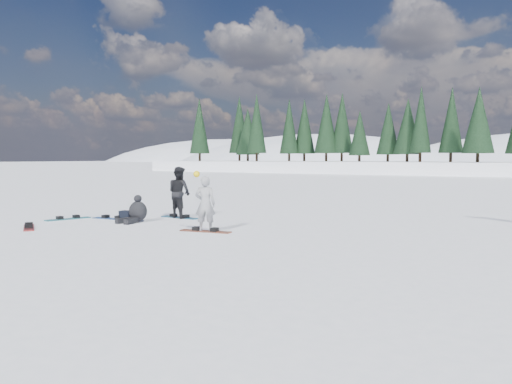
# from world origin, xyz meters

# --- Properties ---
(ground) EXTENTS (420.00, 420.00, 0.00)m
(ground) POSITION_xyz_m (0.00, 0.00, 0.00)
(ground) COLOR white
(ground) RESTS_ON ground
(alpine_backdrop) EXTENTS (412.50, 227.00, 53.20)m
(alpine_backdrop) POSITION_xyz_m (-11.72, 189.16, -13.97)
(alpine_backdrop) COLOR white
(alpine_backdrop) RESTS_ON ground
(snowboarder_woman) EXTENTS (0.68, 0.59, 1.71)m
(snowboarder_woman) POSITION_xyz_m (0.26, 0.23, 0.80)
(snowboarder_woman) COLOR #9C9CA1
(snowboarder_woman) RESTS_ON ground
(snowboarder_man) EXTENTS (0.97, 0.82, 1.77)m
(snowboarder_man) POSITION_xyz_m (-2.41, 2.39, 0.88)
(snowboarder_man) COLOR black
(snowboarder_man) RESTS_ON ground
(seated_rider) EXTENTS (0.63, 1.03, 0.87)m
(seated_rider) POSITION_xyz_m (-2.91, 0.85, 0.34)
(seated_rider) COLOR black
(seated_rider) RESTS_ON ground
(gear_bag) EXTENTS (0.45, 0.30, 0.30)m
(gear_bag) POSITION_xyz_m (-3.61, 1.11, 0.15)
(gear_bag) COLOR black
(gear_bag) RESTS_ON ground
(snowboard_woman) EXTENTS (1.53, 0.53, 0.03)m
(snowboard_woman) POSITION_xyz_m (0.27, 0.24, 0.01)
(snowboard_woman) COLOR brown
(snowboard_woman) RESTS_ON ground
(snowboard_man) EXTENTS (1.51, 0.36, 0.03)m
(snowboard_man) POSITION_xyz_m (-2.41, 2.39, 0.01)
(snowboard_man) COLOR #185E84
(snowboard_man) RESTS_ON ground
(snowboard_loose_b) EXTENTS (1.39, 1.10, 0.03)m
(snowboard_loose_b) POSITION_xyz_m (-4.69, -1.78, 0.01)
(snowboard_loose_b) COLOR maroon
(snowboard_loose_b) RESTS_ON ground
(snowboard_loose_c) EXTENTS (1.52, 0.43, 0.03)m
(snowboard_loose_c) POSITION_xyz_m (-4.17, 0.98, 0.01)
(snowboard_loose_c) COLOR #1C4D9D
(snowboard_loose_c) RESTS_ON ground
(snowboard_loose_a) EXTENTS (0.71, 1.52, 0.03)m
(snowboard_loose_a) POSITION_xyz_m (-5.39, 0.18, 0.01)
(snowboard_loose_a) COLOR teal
(snowboard_loose_a) RESTS_ON ground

